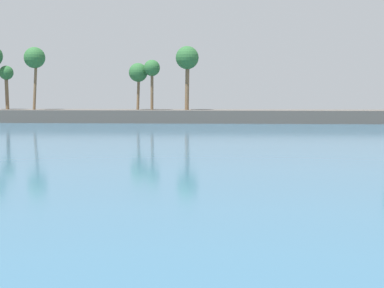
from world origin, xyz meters
TOP-DOWN VIEW (x-y plane):
  - sea at (0.00, 63.72)m, footprint 220.00×111.01m
  - palm_headland at (2.84, 79.28)m, footprint 108.36×6.55m

SIDE VIEW (x-z plane):
  - sea at x=0.00m, z-range 0.00..0.06m
  - palm_headland at x=2.84m, z-range -3.31..9.36m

